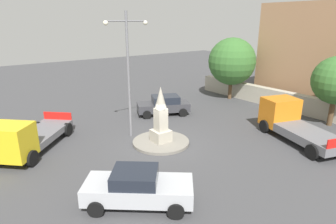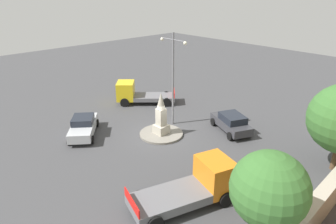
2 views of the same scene
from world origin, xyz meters
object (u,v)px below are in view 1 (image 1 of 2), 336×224
(streetlamp, at_px, (128,65))
(truck_orange_waiting, at_px, (292,122))
(tree_mid_cluster, at_px, (232,62))
(car_dark_grey_passing, at_px, (164,105))
(monument, at_px, (161,118))
(corner_building, at_px, (319,52))
(car_silver_parked_right, at_px, (138,187))
(truck_yellow_approaching, at_px, (25,138))

(streetlamp, relative_size, truck_orange_waiting, 1.26)
(truck_orange_waiting, distance_m, tree_mid_cluster, 9.97)
(car_dark_grey_passing, xyz_separation_m, truck_orange_waiting, (-3.87, 8.56, 0.24))
(monument, distance_m, corner_building, 18.51)
(car_dark_grey_passing, relative_size, tree_mid_cluster, 0.77)
(tree_mid_cluster, bearing_deg, car_silver_parked_right, 31.16)
(truck_yellow_approaching, bearing_deg, truck_orange_waiting, 153.63)
(truck_orange_waiting, distance_m, corner_building, 12.44)
(monument, height_order, car_silver_parked_right, monument)
(truck_yellow_approaching, distance_m, corner_building, 25.53)
(monument, relative_size, truck_yellow_approaching, 0.61)
(corner_building, bearing_deg, car_silver_parked_right, 12.79)
(monument, relative_size, car_silver_parked_right, 0.75)
(truck_yellow_approaching, xyz_separation_m, tree_mid_cluster, (-18.06, -1.81, 2.50))
(monument, relative_size, car_dark_grey_passing, 0.77)
(truck_yellow_approaching, distance_m, tree_mid_cluster, 18.32)
(car_dark_grey_passing, height_order, corner_building, corner_building)
(monument, relative_size, truck_orange_waiting, 0.55)
(streetlamp, distance_m, truck_yellow_approaching, 7.05)
(monument, bearing_deg, tree_mid_cluster, -156.71)
(streetlamp, bearing_deg, truck_orange_waiting, 142.89)
(truck_orange_waiting, bearing_deg, corner_building, -157.12)
(truck_orange_waiting, relative_size, tree_mid_cluster, 1.07)
(car_silver_parked_right, bearing_deg, truck_yellow_approaching, -69.62)
(truck_yellow_approaching, relative_size, truck_orange_waiting, 0.91)
(monument, bearing_deg, car_silver_parked_right, 47.03)
(monument, xyz_separation_m, truck_yellow_approaching, (6.91, -2.99, -0.59))
(truck_orange_waiting, xyz_separation_m, corner_building, (-11.06, -4.67, 3.25))
(truck_orange_waiting, height_order, tree_mid_cluster, tree_mid_cluster)
(car_silver_parked_right, bearing_deg, truck_orange_waiting, -177.85)
(car_dark_grey_passing, bearing_deg, truck_orange_waiting, 114.35)
(car_silver_parked_right, height_order, corner_building, corner_building)
(streetlamp, height_order, truck_yellow_approaching, streetlamp)
(car_silver_parked_right, distance_m, tree_mid_cluster, 18.09)
(truck_yellow_approaching, bearing_deg, tree_mid_cluster, -174.28)
(monument, height_order, truck_yellow_approaching, monument)
(streetlamp, distance_m, car_dark_grey_passing, 6.19)
(car_silver_parked_right, xyz_separation_m, corner_building, (-22.45, -5.10, 3.51))
(truck_yellow_approaching, relative_size, corner_building, 0.61)
(truck_orange_waiting, bearing_deg, car_dark_grey_passing, -65.65)
(monument, bearing_deg, corner_building, -177.99)
(car_silver_parked_right, distance_m, car_dark_grey_passing, 11.71)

